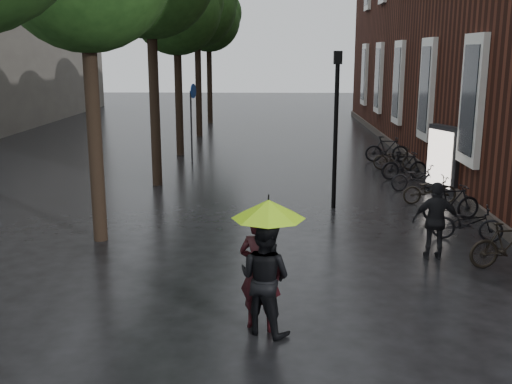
{
  "coord_description": "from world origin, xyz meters",
  "views": [
    {
      "loc": [
        -0.08,
        -6.31,
        4.29
      ],
      "look_at": [
        -0.41,
        5.49,
        1.53
      ],
      "focal_mm": 42.0,
      "sensor_mm": 36.0,
      "label": 1
    }
  ],
  "objects_px": {
    "person_burgundy": "(260,271)",
    "parked_bicycles": "(422,181)",
    "lamp_post": "(336,115)",
    "person_black": "(265,278)",
    "pedestrian_walking": "(436,221)",
    "ad_lightbox": "(444,160)"
  },
  "relations": [
    {
      "from": "ad_lightbox",
      "to": "lamp_post",
      "type": "height_order",
      "value": "lamp_post"
    },
    {
      "from": "parked_bicycles",
      "to": "ad_lightbox",
      "type": "relative_size",
      "value": 6.06
    },
    {
      "from": "person_burgundy",
      "to": "ad_lightbox",
      "type": "relative_size",
      "value": 0.91
    },
    {
      "from": "ad_lightbox",
      "to": "parked_bicycles",
      "type": "bearing_deg",
      "value": -177.35
    },
    {
      "from": "ad_lightbox",
      "to": "lamp_post",
      "type": "distance_m",
      "value": 4.34
    },
    {
      "from": "person_burgundy",
      "to": "person_black",
      "type": "relative_size",
      "value": 1.06
    },
    {
      "from": "person_burgundy",
      "to": "pedestrian_walking",
      "type": "distance_m",
      "value": 4.99
    },
    {
      "from": "person_burgundy",
      "to": "ad_lightbox",
      "type": "distance_m",
      "value": 11.03
    },
    {
      "from": "lamp_post",
      "to": "person_burgundy",
      "type": "bearing_deg",
      "value": -103.99
    },
    {
      "from": "pedestrian_walking",
      "to": "lamp_post",
      "type": "xyz_separation_m",
      "value": [
        -1.72,
        4.26,
        1.8
      ]
    },
    {
      "from": "person_burgundy",
      "to": "parked_bicycles",
      "type": "distance_m",
      "value": 10.42
    },
    {
      "from": "pedestrian_walking",
      "to": "ad_lightbox",
      "type": "height_order",
      "value": "ad_lightbox"
    },
    {
      "from": "parked_bicycles",
      "to": "ad_lightbox",
      "type": "distance_m",
      "value": 0.99
    },
    {
      "from": "parked_bicycles",
      "to": "lamp_post",
      "type": "height_order",
      "value": "lamp_post"
    },
    {
      "from": "lamp_post",
      "to": "person_black",
      "type": "bearing_deg",
      "value": -103.26
    },
    {
      "from": "pedestrian_walking",
      "to": "parked_bicycles",
      "type": "bearing_deg",
      "value": -96.4
    },
    {
      "from": "pedestrian_walking",
      "to": "lamp_post",
      "type": "distance_m",
      "value": 4.93
    },
    {
      "from": "person_burgundy",
      "to": "parked_bicycles",
      "type": "bearing_deg",
      "value": -95.67
    },
    {
      "from": "person_black",
      "to": "ad_lightbox",
      "type": "relative_size",
      "value": 0.85
    },
    {
      "from": "parked_bicycles",
      "to": "lamp_post",
      "type": "relative_size",
      "value": 2.94
    },
    {
      "from": "pedestrian_walking",
      "to": "parked_bicycles",
      "type": "xyz_separation_m",
      "value": [
        1.14,
        5.82,
        -0.37
      ]
    },
    {
      "from": "lamp_post",
      "to": "pedestrian_walking",
      "type": "bearing_deg",
      "value": -68.0
    }
  ]
}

